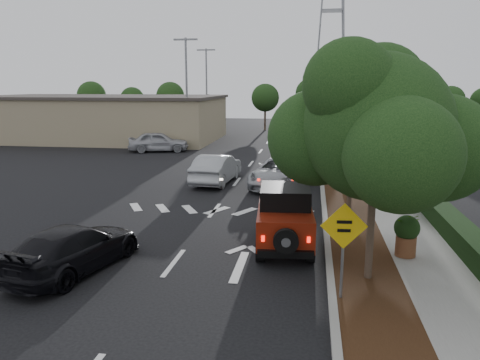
% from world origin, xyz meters
% --- Properties ---
extents(ground, '(120.00, 120.00, 0.00)m').
position_xyz_m(ground, '(0.00, 0.00, 0.00)').
color(ground, black).
rests_on(ground, ground).
extents(curb, '(0.20, 70.00, 0.15)m').
position_xyz_m(curb, '(4.60, 12.00, 0.07)').
color(curb, '#9E9B93').
rests_on(curb, ground).
extents(planting_strip, '(1.80, 70.00, 0.12)m').
position_xyz_m(planting_strip, '(5.60, 12.00, 0.06)').
color(planting_strip, black).
rests_on(planting_strip, ground).
extents(sidewalk, '(2.00, 70.00, 0.12)m').
position_xyz_m(sidewalk, '(7.50, 12.00, 0.06)').
color(sidewalk, gray).
rests_on(sidewalk, ground).
extents(hedge, '(0.80, 70.00, 0.80)m').
position_xyz_m(hedge, '(8.90, 12.00, 0.40)').
color(hedge, black).
rests_on(hedge, ground).
extents(commercial_building, '(22.00, 12.00, 4.00)m').
position_xyz_m(commercial_building, '(-16.00, 30.00, 2.00)').
color(commercial_building, '#9B8E6B').
rests_on(commercial_building, ground).
extents(transmission_tower, '(7.00, 4.00, 28.00)m').
position_xyz_m(transmission_tower, '(6.00, 48.00, 0.00)').
color(transmission_tower, slate).
rests_on(transmission_tower, ground).
extents(street_tree_near, '(3.80, 3.80, 5.92)m').
position_xyz_m(street_tree_near, '(5.60, -0.50, 0.00)').
color(street_tree_near, black).
rests_on(street_tree_near, ground).
extents(street_tree_mid, '(3.20, 3.20, 5.32)m').
position_xyz_m(street_tree_mid, '(5.60, 6.50, 0.00)').
color(street_tree_mid, black).
rests_on(street_tree_mid, ground).
extents(street_tree_far, '(3.40, 3.40, 5.62)m').
position_xyz_m(street_tree_far, '(5.60, 13.00, 0.00)').
color(street_tree_far, black).
rests_on(street_tree_far, ground).
extents(light_pole_a, '(2.00, 0.22, 9.00)m').
position_xyz_m(light_pole_a, '(-6.50, 26.00, 0.00)').
color(light_pole_a, slate).
rests_on(light_pole_a, ground).
extents(light_pole_b, '(2.00, 0.22, 9.00)m').
position_xyz_m(light_pole_b, '(-7.50, 38.00, 0.00)').
color(light_pole_b, slate).
rests_on(light_pole_b, ground).
extents(red_jeep, '(1.99, 3.98, 1.99)m').
position_xyz_m(red_jeep, '(3.19, 1.99, 1.01)').
color(red_jeep, black).
rests_on(red_jeep, ground).
extents(silver_suv_ahead, '(3.20, 5.59, 1.47)m').
position_xyz_m(silver_suv_ahead, '(2.38, 11.20, 0.73)').
color(silver_suv_ahead, '#A9ACB1').
rests_on(silver_suv_ahead, ground).
extents(black_suv_oncoming, '(2.82, 4.89, 1.33)m').
position_xyz_m(black_suv_oncoming, '(-2.65, -0.97, 0.67)').
color(black_suv_oncoming, black).
rests_on(black_suv_oncoming, ground).
extents(silver_sedan_oncoming, '(2.04, 4.84, 1.55)m').
position_xyz_m(silver_sedan_oncoming, '(-1.06, 11.61, 0.78)').
color(silver_sedan_oncoming, '#A4A8AC').
rests_on(silver_sedan_oncoming, ground).
extents(parked_suv, '(4.98, 2.98, 1.59)m').
position_xyz_m(parked_suv, '(-7.97, 22.61, 0.79)').
color(parked_suv, '#AEB0B7').
rests_on(parked_suv, ground).
extents(speed_hump_sign, '(1.12, 0.13, 2.39)m').
position_xyz_m(speed_hump_sign, '(4.80, -1.88, 1.66)').
color(speed_hump_sign, slate).
rests_on(speed_hump_sign, ground).
extents(terracotta_planter, '(0.76, 0.76, 1.33)m').
position_xyz_m(terracotta_planter, '(6.90, 1.33, 0.90)').
color(terracotta_planter, brown).
rests_on(terracotta_planter, ground).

